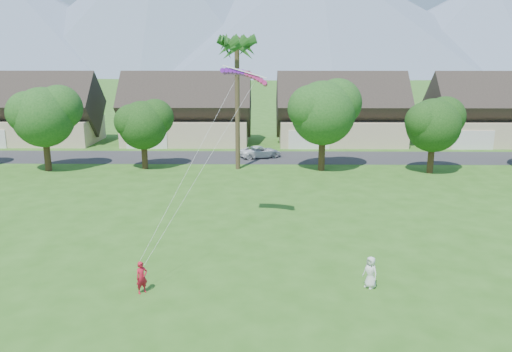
{
  "coord_description": "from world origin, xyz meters",
  "views": [
    {
      "loc": [
        0.38,
        -18.49,
        10.76
      ],
      "look_at": [
        0.0,
        10.0,
        3.8
      ],
      "focal_mm": 35.0,
      "sensor_mm": 36.0,
      "label": 1
    }
  ],
  "objects_px": {
    "kite_flyer": "(142,277)",
    "watcher": "(370,272)",
    "parked_car": "(260,152)",
    "parafoil_kite": "(245,73)"
  },
  "relations": [
    {
      "from": "watcher",
      "to": "parked_car",
      "type": "distance_m",
      "value": 31.15
    },
    {
      "from": "kite_flyer",
      "to": "parafoil_kite",
      "type": "distance_m",
      "value": 13.2
    },
    {
      "from": "kite_flyer",
      "to": "parafoil_kite",
      "type": "xyz_separation_m",
      "value": [
        4.53,
        8.62,
        8.91
      ]
    },
    {
      "from": "kite_flyer",
      "to": "watcher",
      "type": "height_order",
      "value": "watcher"
    },
    {
      "from": "watcher",
      "to": "kite_flyer",
      "type": "bearing_deg",
      "value": -126.39
    },
    {
      "from": "kite_flyer",
      "to": "parafoil_kite",
      "type": "bearing_deg",
      "value": 22.49
    },
    {
      "from": "kite_flyer",
      "to": "watcher",
      "type": "xyz_separation_m",
      "value": [
        10.66,
        0.68,
        0.01
      ]
    },
    {
      "from": "watcher",
      "to": "parked_car",
      "type": "bearing_deg",
      "value": 149.83
    },
    {
      "from": "parked_car",
      "to": "kite_flyer",
      "type": "bearing_deg",
      "value": 150.52
    },
    {
      "from": "parked_car",
      "to": "parafoil_kite",
      "type": "height_order",
      "value": "parafoil_kite"
    }
  ]
}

